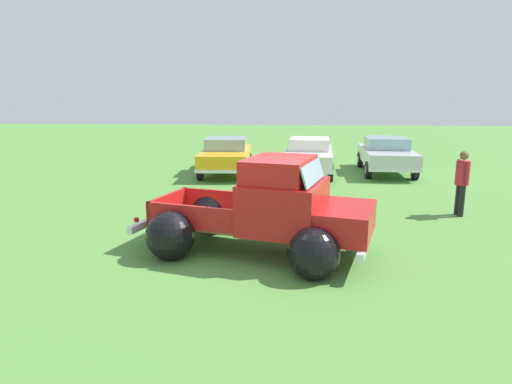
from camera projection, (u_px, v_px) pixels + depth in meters
name	position (u px, v px, depth m)	size (l,w,h in m)	color
ground_plane	(253.00, 250.00, 8.91)	(80.00, 80.00, 0.00)	#548C3D
vintage_pickup_truck	(271.00, 216.00, 8.62)	(4.96, 3.65, 1.96)	black
show_car_0	(226.00, 154.00, 17.61)	(2.11, 4.47, 1.43)	black
show_car_1	(309.00, 155.00, 17.45)	(2.14, 4.40, 1.43)	black
show_car_2	(386.00, 154.00, 17.81)	(2.09, 4.45, 1.43)	black
spectator_0	(462.00, 179.00, 11.29)	(0.39, 0.54, 1.70)	black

